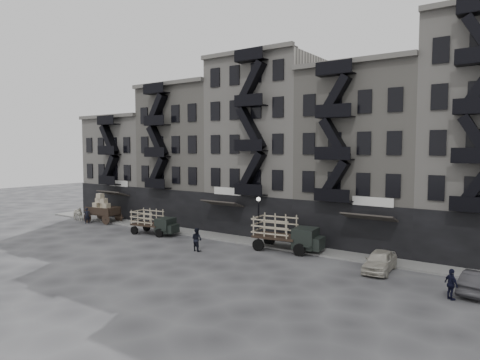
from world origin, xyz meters
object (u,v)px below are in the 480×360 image
Objects in this scene: stake_truck_east at (286,231)px; policeman at (451,284)px; car_east at (380,261)px; pedestrian_west at (87,216)px; stake_truck_west at (154,221)px; horse at (77,214)px; wagon at (102,206)px; car_far at (479,282)px; pedestrian_mid at (197,239)px.

policeman is (13.05, -4.69, -0.76)m from stake_truck_east.
policeman is (4.94, -3.26, 0.16)m from car_east.
pedestrian_west is (-24.47, -1.54, -0.75)m from stake_truck_east.
stake_truck_east is at bearing -1.44° from stake_truck_west.
car_east is at bearing -16.61° from stake_truck_east.
policeman is (40.06, -3.57, 0.05)m from horse.
horse is 2.58m from pedestrian_west.
pedestrian_west is at bearing 39.81° from policeman.
wagon reaches higher than car_east.
pedestrian_west is 1.01× the size of policeman.
stake_truck_east is (23.78, 0.00, -0.25)m from wagon.
wagon is 37.14m from policeman.
wagon is 31.94m from car_east.
pedestrian_west is at bearing 6.18° from car_far.
wagon is 1.01× the size of car_far.
horse is at bearing -168.85° from wagon.
car_far is at bearing -61.86° from pedestrian_west.
stake_truck_west is 8.35m from pedestrian_mid.
pedestrian_mid is (-20.16, -1.60, 0.29)m from car_far.
horse is at bearing 39.51° from policeman.
stake_truck_west is 0.84× the size of stake_truck_east.
car_far is 38.69m from pedestrian_west.
wagon reaches higher than stake_truck_east.
car_east is 2.19× the size of pedestrian_mid.
car_far is 2.13× the size of pedestrian_mid.
pedestrian_west is at bearing -121.91° from wagon.
horse is 0.46× the size of car_east.
pedestrian_west is at bearing 176.99° from stake_truck_east.
stake_truck_east reaches higher than horse.
pedestrian_mid is (21.06, -3.12, 0.14)m from horse.
policeman is at bearing -14.42° from stake_truck_west.
wagon reaches higher than pedestrian_west.
policeman reaches higher than car_east.
stake_truck_east reaches higher than pedestrian_west.
car_far is (6.10, -1.21, -0.04)m from car_east.
wagon is 2.37× the size of policeman.
stake_truck_west is 10.64m from pedestrian_west.
stake_truck_east is at bearing -85.79° from horse.
stake_truck_west reaches higher than car_far.
pedestrian_mid reaches higher than car_east.
car_far is 2.32× the size of pedestrian_west.
pedestrian_west is (2.55, -0.43, 0.06)m from horse.
horse is 0.33× the size of stake_truck_east.
wagon is 18.35m from pedestrian_mid.
horse is at bearing 175.79° from car_east.
car_east is 2.38× the size of pedestrian_west.
stake_truck_east reaches higher than stake_truck_west.
stake_truck_east is 3.06× the size of pedestrian_mid.
car_far is at bearing -17.13° from stake_truck_east.
pedestrian_mid is (18.52, -2.70, 0.08)m from pedestrian_west.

